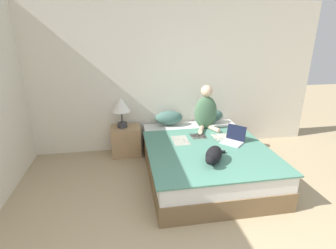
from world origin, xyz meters
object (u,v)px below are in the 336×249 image
laptop_open (233,139)px  cat_tabby (214,155)px  nightstand (126,141)px  table_lamp (121,107)px  pillow_far (210,116)px  bed (204,159)px  person_sitting (206,111)px  pillow_near (169,118)px

laptop_open → cat_tabby: bearing=-85.4°
laptop_open → nightstand: size_ratio=0.78×
cat_tabby → laptop_open: laptop_open is taller
table_lamp → pillow_far: bearing=1.2°
cat_tabby → table_lamp: (-1.11, 1.45, 0.27)m
pillow_far → cat_tabby: 1.55m
bed → nightstand: 1.43m
pillow_far → table_lamp: 1.57m
person_sitting → laptop_open: bearing=-70.3°
pillow_near → pillow_far: same height
pillow_near → person_sitting: size_ratio=0.66×
pillow_far → laptop_open: size_ratio=1.21×
bed → cat_tabby: (-0.07, -0.57, 0.35)m
bed → laptop_open: laptop_open is taller
nightstand → table_lamp: 0.62m
person_sitting → cat_tabby: person_sitting is taller
pillow_far → cat_tabby: pillow_far is taller
cat_tabby → nightstand: cat_tabby is taller
laptop_open → nightstand: 1.83m
pillow_far → person_sitting: 0.39m
bed → table_lamp: bearing=143.2°
bed → nightstand: (-1.13, 0.88, 0.01)m
cat_tabby → table_lamp: bearing=-110.8°
bed → laptop_open: (0.43, -0.02, 0.30)m
laptop_open → nightstand: (-1.56, 0.90, -0.30)m
person_sitting → pillow_far: bearing=59.2°
bed → laptop_open: bearing=-2.5°
pillow_near → nightstand: size_ratio=0.95×
pillow_far → person_sitting: (-0.17, -0.29, 0.19)m
pillow_near → laptop_open: pillow_near is taller
person_sitting → table_lamp: 1.40m
table_lamp → cat_tabby: bearing=-52.5°
cat_tabby → laptop_open: bearing=169.3°
pillow_far → laptop_open: 0.94m
laptop_open → nightstand: bearing=-163.1°
bed → table_lamp: table_lamp is taller
bed → table_lamp: size_ratio=4.17×
pillow_near → cat_tabby: bearing=-78.3°
laptop_open → person_sitting: bearing=156.6°
pillow_near → cat_tabby: 1.51m
pillow_far → nightstand: (-1.50, -0.03, -0.37)m
laptop_open → table_lamp: bearing=-162.4°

